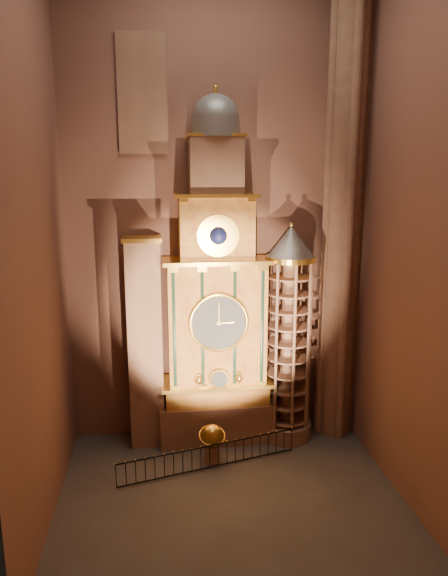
{
  "coord_description": "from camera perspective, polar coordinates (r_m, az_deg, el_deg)",
  "views": [
    {
      "loc": [
        -2.66,
        -18.6,
        12.89
      ],
      "look_at": [
        0.12,
        3.0,
        8.15
      ],
      "focal_mm": 32.0,
      "sensor_mm": 36.0,
      "label": 1
    }
  ],
  "objects": [
    {
      "name": "portrait_tower",
      "position": [
        24.83,
        -8.72,
        -6.03
      ],
      "size": [
        1.8,
        1.6,
        10.2
      ],
      "color": "#8C634C",
      "rests_on": "floor"
    },
    {
      "name": "floor",
      "position": [
        22.78,
        0.72,
        -22.17
      ],
      "size": [
        14.0,
        14.0,
        0.0
      ],
      "primitive_type": "plane",
      "color": "#383330",
      "rests_on": "ground"
    },
    {
      "name": "iron_railing",
      "position": [
        24.17,
        -1.61,
        -18.25
      ],
      "size": [
        8.1,
        2.13,
        1.12
      ],
      "color": "black",
      "rests_on": "floor"
    },
    {
      "name": "wall_back",
      "position": [
        24.81,
        -1.16,
        7.92
      ],
      "size": [
        22.0,
        0.0,
        22.0
      ],
      "primitive_type": "plane",
      "rotation": [
        1.57,
        0.0,
        0.0
      ],
      "color": "brown",
      "rests_on": "floor"
    },
    {
      "name": "wall_left",
      "position": [
        19.19,
        -20.48,
        5.86
      ],
      "size": [
        0.0,
        22.0,
        22.0
      ],
      "primitive_type": "plane",
      "rotation": [
        1.57,
        0.0,
        1.57
      ],
      "color": "brown",
      "rests_on": "floor"
    },
    {
      "name": "gothic_pier",
      "position": [
        25.24,
        13.12,
        7.68
      ],
      "size": [
        2.04,
        2.04,
        22.0
      ],
      "color": "#8C634C",
      "rests_on": "floor"
    },
    {
      "name": "stair_turret",
      "position": [
        25.27,
        7.16,
        -5.36
      ],
      "size": [
        2.5,
        2.5,
        10.8
      ],
      "color": "#8C634C",
      "rests_on": "floor"
    },
    {
      "name": "celestial_globe",
      "position": [
        24.53,
        -1.32,
        -16.5
      ],
      "size": [
        1.36,
        1.3,
        1.8
      ],
      "color": "#8C634C",
      "rests_on": "floor"
    },
    {
      "name": "stained_glass_window",
      "position": [
        24.78,
        -9.08,
        20.52
      ],
      "size": [
        2.2,
        0.14,
        5.2
      ],
      "color": "navy",
      "rests_on": "wall_back"
    },
    {
      "name": "astronomical_clock",
      "position": [
        24.51,
        -0.86,
        -2.39
      ],
      "size": [
        5.6,
        2.41,
        16.7
      ],
      "color": "#8C634C",
      "rests_on": "floor"
    },
    {
      "name": "wall_right",
      "position": [
        21.04,
        20.17,
        6.39
      ],
      "size": [
        0.0,
        22.0,
        22.0
      ],
      "primitive_type": "plane",
      "rotation": [
        1.57,
        0.0,
        -1.57
      ],
      "color": "brown",
      "rests_on": "floor"
    }
  ]
}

